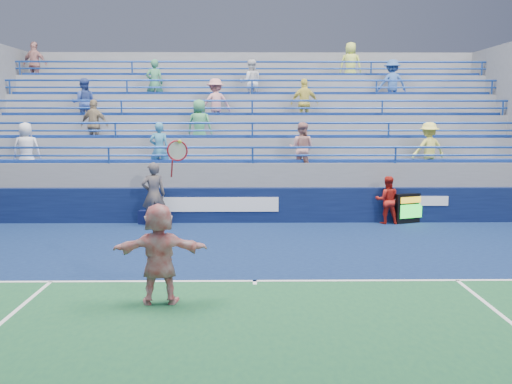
{
  "coord_description": "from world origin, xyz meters",
  "views": [
    {
      "loc": [
        -0.11,
        -11.15,
        3.31
      ],
      "look_at": [
        0.06,
        2.5,
        1.5
      ],
      "focal_mm": 40.0,
      "sensor_mm": 36.0,
      "label": 1
    }
  ],
  "objects_px": {
    "line_judge": "(154,195)",
    "ball_girl": "(387,200)",
    "judge_chair": "(147,216)",
    "tennis_player": "(159,253)",
    "serve_speed_board": "(414,208)"
  },
  "relations": [
    {
      "from": "tennis_player",
      "to": "line_judge",
      "type": "relative_size",
      "value": 1.49
    },
    {
      "from": "serve_speed_board",
      "to": "ball_girl",
      "type": "distance_m",
      "value": 0.94
    },
    {
      "from": "line_judge",
      "to": "ball_girl",
      "type": "bearing_deg",
      "value": 167.57
    },
    {
      "from": "line_judge",
      "to": "ball_girl",
      "type": "relative_size",
      "value": 1.31
    },
    {
      "from": "tennis_player",
      "to": "judge_chair",
      "type": "bearing_deg",
      "value": 101.7
    },
    {
      "from": "tennis_player",
      "to": "ball_girl",
      "type": "bearing_deg",
      "value": 52.1
    },
    {
      "from": "serve_speed_board",
      "to": "line_judge",
      "type": "xyz_separation_m",
      "value": [
        -8.04,
        -0.48,
        0.51
      ]
    },
    {
      "from": "judge_chair",
      "to": "ball_girl",
      "type": "xyz_separation_m",
      "value": [
        7.43,
        -0.08,
        0.5
      ]
    },
    {
      "from": "serve_speed_board",
      "to": "tennis_player",
      "type": "bearing_deg",
      "value": -131.41
    },
    {
      "from": "serve_speed_board",
      "to": "line_judge",
      "type": "relative_size",
      "value": 0.67
    },
    {
      "from": "judge_chair",
      "to": "tennis_player",
      "type": "height_order",
      "value": "tennis_player"
    },
    {
      "from": "judge_chair",
      "to": "line_judge",
      "type": "relative_size",
      "value": 0.4
    },
    {
      "from": "judge_chair",
      "to": "ball_girl",
      "type": "height_order",
      "value": "ball_girl"
    },
    {
      "from": "serve_speed_board",
      "to": "ball_girl",
      "type": "bearing_deg",
      "value": -171.86
    },
    {
      "from": "serve_speed_board",
      "to": "judge_chair",
      "type": "relative_size",
      "value": 1.69
    }
  ]
}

